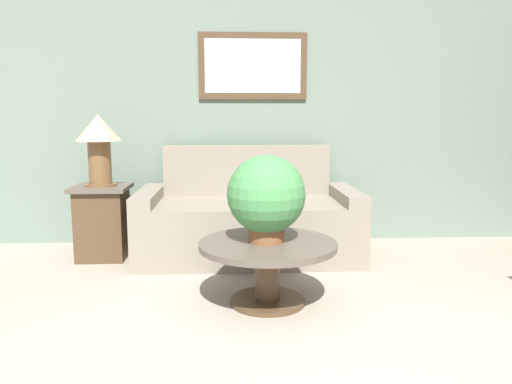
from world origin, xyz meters
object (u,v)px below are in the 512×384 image
(table_lamp, at_px, (99,139))
(potted_plant_on_table, at_px, (266,196))
(couch_main, at_px, (248,221))
(coffee_table, at_px, (268,259))
(side_table, at_px, (103,221))

(table_lamp, height_order, potted_plant_on_table, table_lamp)
(couch_main, relative_size, potted_plant_on_table, 3.34)
(couch_main, bearing_deg, coffee_table, -85.79)
(couch_main, distance_m, potted_plant_on_table, 1.22)
(coffee_table, relative_size, side_table, 1.42)
(side_table, distance_m, table_lamp, 0.71)
(side_table, relative_size, potted_plant_on_table, 1.12)
(couch_main, height_order, table_lamp, table_lamp)
(side_table, relative_size, table_lamp, 1.05)
(couch_main, bearing_deg, side_table, 179.99)
(couch_main, distance_m, side_table, 1.27)
(coffee_table, xyz_separation_m, table_lamp, (-1.35, 1.15, 0.73))
(coffee_table, distance_m, side_table, 1.77)
(couch_main, distance_m, coffee_table, 1.15)
(side_table, xyz_separation_m, potted_plant_on_table, (1.34, -1.14, 0.40))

